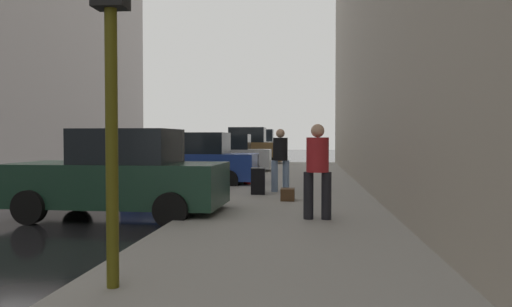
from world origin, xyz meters
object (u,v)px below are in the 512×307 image
(parked_dark_green_sedan, at_px, (121,176))
(parked_silver_sedan, at_px, (225,155))
(rolling_suitcase, at_px, (258,181))
(pedestrian_in_jeans, at_px, (280,157))
(parked_blue_sedan, at_px, (193,161))
(parked_bronze_suv, at_px, (245,148))
(duffel_bag, at_px, (288,194))
(parked_white_van, at_px, (257,146))
(fire_hydrant, at_px, (247,173))
(traffic_light, at_px, (111,18))
(pedestrian_in_red_jacket, at_px, (318,166))

(parked_dark_green_sedan, height_order, parked_silver_sedan, same)
(rolling_suitcase, bearing_deg, parked_dark_green_sedan, -126.20)
(parked_silver_sedan, distance_m, pedestrian_in_jeans, 9.14)
(parked_blue_sedan, height_order, parked_bronze_suv, parked_bronze_suv)
(duffel_bag, bearing_deg, parked_bronze_suv, 100.51)
(parked_blue_sedan, distance_m, parked_bronze_suv, 13.28)
(duffel_bag, bearing_deg, parked_white_van, 97.60)
(parked_silver_sedan, relative_size, pedestrian_in_jeans, 2.48)
(parked_silver_sedan, xyz_separation_m, rolling_suitcase, (2.44, -9.23, -0.36))
(parked_silver_sedan, distance_m, parked_white_van, 13.92)
(parked_bronze_suv, height_order, rolling_suitcase, parked_bronze_suv)
(fire_hydrant, bearing_deg, parked_bronze_suv, 97.59)
(parked_silver_sedan, relative_size, traffic_light, 1.18)
(fire_hydrant, bearing_deg, parked_silver_sedan, 105.55)
(traffic_light, xyz_separation_m, rolling_suitcase, (0.58, 8.32, -2.27))
(parked_bronze_suv, bearing_deg, parked_dark_green_sedan, -90.00)
(fire_hydrant, distance_m, rolling_suitcase, 2.82)
(parked_silver_sedan, xyz_separation_m, pedestrian_in_jeans, (2.98, -8.64, 0.26))
(parked_dark_green_sedan, relative_size, pedestrian_in_jeans, 2.48)
(rolling_suitcase, bearing_deg, pedestrian_in_red_jacket, -69.74)
(fire_hydrant, xyz_separation_m, traffic_light, (0.05, -11.07, 2.26))
(pedestrian_in_red_jacket, bearing_deg, traffic_light, -115.42)
(traffic_light, height_order, rolling_suitcase, traffic_light)
(pedestrian_in_red_jacket, distance_m, rolling_suitcase, 4.30)
(parked_bronze_suv, xyz_separation_m, pedestrian_in_red_jacket, (3.91, -20.28, 0.07))
(pedestrian_in_jeans, bearing_deg, duffel_bag, -81.58)
(parked_dark_green_sedan, xyz_separation_m, rolling_suitcase, (2.44, 3.33, -0.36))
(pedestrian_in_jeans, xyz_separation_m, pedestrian_in_red_jacket, (0.93, -4.59, 0.00))
(pedestrian_in_red_jacket, height_order, rolling_suitcase, pedestrian_in_red_jacket)
(pedestrian_in_jeans, distance_m, rolling_suitcase, 1.01)
(parked_bronze_suv, xyz_separation_m, fire_hydrant, (1.80, -13.54, -0.54))
(fire_hydrant, bearing_deg, parked_white_van, 95.05)
(parked_white_van, height_order, pedestrian_in_jeans, parked_white_van)
(parked_silver_sedan, xyz_separation_m, duffel_bag, (3.27, -10.55, -0.56))
(fire_hydrant, bearing_deg, parked_blue_sedan, 171.74)
(parked_bronze_suv, xyz_separation_m, traffic_light, (1.85, -24.60, 1.73))
(fire_hydrant, bearing_deg, duffel_bag, -70.24)
(parked_bronze_suv, distance_m, rolling_suitcase, 16.48)
(fire_hydrant, height_order, rolling_suitcase, rolling_suitcase)
(parked_blue_sedan, relative_size, pedestrian_in_red_jacket, 2.48)
(parked_silver_sedan, height_order, fire_hydrant, parked_silver_sedan)
(parked_silver_sedan, xyz_separation_m, fire_hydrant, (1.80, -6.48, -0.35))
(parked_silver_sedan, bearing_deg, parked_dark_green_sedan, -90.00)
(parked_dark_green_sedan, xyz_separation_m, duffel_bag, (3.27, 2.01, -0.56))
(parked_silver_sedan, height_order, duffel_bag, parked_silver_sedan)
(parked_blue_sedan, xyz_separation_m, duffel_bag, (3.27, -4.33, -0.56))
(parked_white_van, distance_m, traffic_light, 31.57)
(parked_dark_green_sedan, bearing_deg, parked_silver_sedan, 90.00)
(parked_bronze_suv, bearing_deg, parked_white_van, 90.00)
(parked_dark_green_sedan, height_order, duffel_bag, parked_dark_green_sedan)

